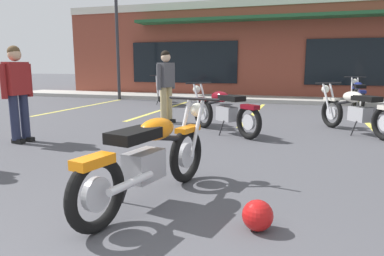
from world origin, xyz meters
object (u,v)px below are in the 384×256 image
Objects in this scene: motorcycle_blue_standard at (163,91)px; motorcycle_red_sportbike at (224,110)px; motorcycle_foreground_classic at (151,157)px; parking_lot_lamp_post at (115,19)px; person_by_back_row at (166,82)px; person_in_black_shirt at (17,88)px; motorcycle_orange_scrambler at (356,110)px; helmet_on_pavement at (258,215)px; motorcycle_silver_naked at (358,94)px.

motorcycle_red_sportbike is at bearing -55.13° from motorcycle_blue_standard.
motorcycle_red_sportbike is (-0.10, 3.76, 0.00)m from motorcycle_foreground_classic.
parking_lot_lamp_post is (-2.24, 0.86, 2.60)m from motorcycle_blue_standard.
motorcycle_foreground_classic is at bearing -68.45° from motorcycle_blue_standard.
motorcycle_blue_standard is 1.12× the size of person_by_back_row.
motorcycle_orange_scrambler is at bearing 25.01° from person_in_black_shirt.
person_in_black_shirt and person_by_back_row have the same top height.
parking_lot_lamp_post is (-5.53, 9.20, 2.60)m from motorcycle_foreground_classic.
motorcycle_red_sportbike is 6.77× the size of helmet_on_pavement.
person_in_black_shirt reaches higher than motorcycle_orange_scrambler.
helmet_on_pavement is (-1.32, -4.81, -0.33)m from motorcycle_orange_scrambler.
person_by_back_row is 0.36× the size of parking_lot_lamp_post.
motorcycle_foreground_classic is at bearing -28.87° from person_in_black_shirt.
person_in_black_shirt reaches higher than helmet_on_pavement.
parking_lot_lamp_post is (-2.21, 7.37, 2.12)m from person_in_black_shirt.
motorcycle_blue_standard is at bearing 124.87° from motorcycle_red_sportbike.
motorcycle_foreground_classic is 8.97m from motorcycle_blue_standard.
motorcycle_foreground_classic is at bearing -70.11° from person_by_back_row.
motorcycle_blue_standard is 7.23× the size of helmet_on_pavement.
motorcycle_orange_scrambler reaches higher than helmet_on_pavement.
motorcycle_silver_naked is at bearing 47.46° from person_in_black_shirt.
motorcycle_foreground_classic and motorcycle_blue_standard have the same top height.
motorcycle_blue_standard is 0.40× the size of parking_lot_lamp_post.
motorcycle_blue_standard reaches higher than helmet_on_pavement.
motorcycle_orange_scrambler is (2.41, 4.50, 0.00)m from motorcycle_foreground_classic.
motorcycle_blue_standard is at bearing 111.55° from motorcycle_foreground_classic.
person_in_black_shirt is 7.98m from parking_lot_lamp_post.
parking_lot_lamp_post is (-7.94, 4.69, 2.60)m from motorcycle_orange_scrambler.
motorcycle_orange_scrambler is at bearing -30.58° from parking_lot_lamp_post.
motorcycle_blue_standard is 6.53m from person_in_black_shirt.
person_by_back_row is (-1.56, 0.83, 0.49)m from motorcycle_red_sportbike.
person_in_black_shirt is 4.97m from helmet_on_pavement.
person_in_black_shirt reaches higher than motorcycle_blue_standard.
person_by_back_row reaches higher than helmet_on_pavement.
motorcycle_red_sportbike is 1.83m from person_by_back_row.
motorcycle_foreground_classic and motorcycle_silver_naked have the same top height.
helmet_on_pavement is at bearing -73.61° from motorcycle_red_sportbike.
person_by_back_row is at bearing -138.52° from motorcycle_silver_naked.
motorcycle_orange_scrambler is at bearing 16.40° from motorcycle_red_sportbike.
motorcycle_silver_naked is (3.09, 4.94, 0.00)m from motorcycle_red_sportbike.
motorcycle_foreground_classic is 1.18m from helmet_on_pavement.
person_by_back_row reaches higher than motorcycle_red_sportbike.
person_in_black_shirt is at bearing 154.13° from helmet_on_pavement.
motorcycle_silver_naked is 6.29m from motorcycle_blue_standard.
motorcycle_blue_standard is (-3.19, 4.58, 0.00)m from motorcycle_red_sportbike.
parking_lot_lamp_post reaches higher than motorcycle_foreground_classic.
helmet_on_pavement is at bearing -63.10° from motorcycle_blue_standard.
motorcycle_orange_scrambler is 1.09× the size of person_in_black_shirt.
parking_lot_lamp_post is (-6.63, 9.51, 2.94)m from helmet_on_pavement.
person_by_back_row is at bearing -66.46° from motorcycle_blue_standard.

